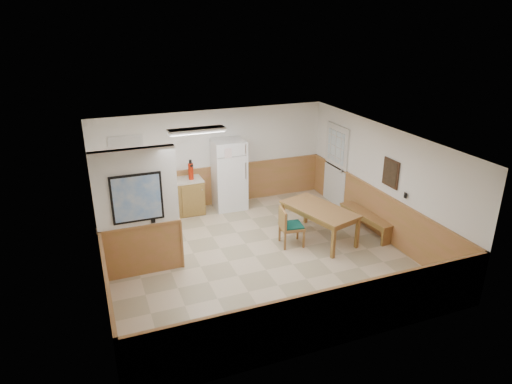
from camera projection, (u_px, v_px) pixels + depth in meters
name	position (u px, v px, depth m)	size (l,w,h in m)	color
ground	(255.00, 256.00, 9.48)	(6.00, 6.00, 0.00)	#C5AD8D
ceiling	(255.00, 139.00, 8.56)	(6.00, 6.00, 0.02)	white
back_wall	(213.00, 158.00, 11.62)	(6.00, 0.02, 2.50)	white
right_wall	(382.00, 182.00, 10.04)	(0.02, 6.00, 2.50)	white
left_wall	(96.00, 225.00, 8.01)	(0.02, 6.00, 2.50)	white
wainscot_back	(214.00, 186.00, 11.88)	(6.00, 0.04, 1.00)	#AF6A46
wainscot_right	(378.00, 213.00, 10.31)	(0.04, 6.00, 1.00)	#AF6A46
wainscot_left	(103.00, 262.00, 8.29)	(0.04, 6.00, 1.00)	#AF6A46
partition_wall	(138.00, 215.00, 8.44)	(1.50, 0.20, 2.50)	white
kitchen_counter	(170.00, 198.00, 11.23)	(2.20, 0.61, 1.00)	olive
exterior_door	(336.00, 165.00, 11.74)	(0.07, 1.02, 2.15)	silver
kitchen_window	(127.00, 156.00, 10.78)	(0.80, 0.04, 1.00)	silver
wall_painting	(391.00, 173.00, 9.65)	(0.04, 0.50, 0.60)	#362315
fluorescent_fixture	(197.00, 130.00, 9.44)	(1.20, 0.30, 0.09)	silver
refrigerator	(229.00, 175.00, 11.54)	(0.81, 0.73, 1.79)	white
dining_table	(319.00, 212.00, 9.97)	(1.30, 1.88, 0.75)	brown
dining_bench	(366.00, 218.00, 10.43)	(0.50, 1.58, 0.45)	brown
dining_chair	(288.00, 224.00, 9.77)	(0.72, 0.54, 0.85)	brown
fire_extinguisher	(191.00, 171.00, 11.12)	(0.15, 0.15, 0.50)	#AD1F09
soap_bottle	(128.00, 182.00, 10.73)	(0.06, 0.06, 0.20)	#1A9128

